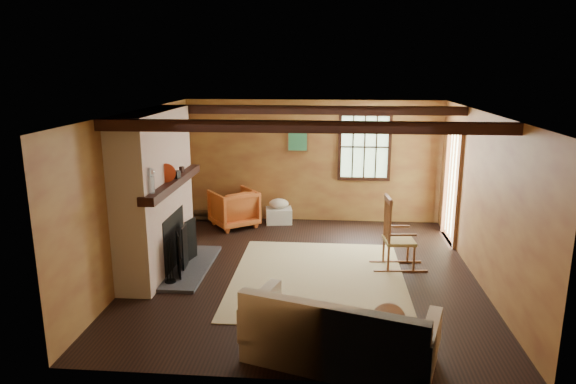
# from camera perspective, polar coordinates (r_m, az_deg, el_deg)

# --- Properties ---
(ground) EXTENTS (5.50, 5.50, 0.00)m
(ground) POSITION_cam_1_polar(r_m,az_deg,el_deg) (7.83, 1.93, -8.90)
(ground) COLOR black
(ground) RESTS_ON ground
(room_envelope) EXTENTS (5.02, 5.52, 2.44)m
(room_envelope) POSITION_cam_1_polar(r_m,az_deg,el_deg) (7.61, 3.79, 3.26)
(room_envelope) COLOR #A57B3A
(room_envelope) RESTS_ON ground
(fireplace) EXTENTS (1.02, 2.30, 2.40)m
(fireplace) POSITION_cam_1_polar(r_m,az_deg,el_deg) (7.90, -14.36, -0.70)
(fireplace) COLOR #9C443C
(fireplace) RESTS_ON ground
(rug) EXTENTS (2.50, 3.00, 0.01)m
(rug) POSITION_cam_1_polar(r_m,az_deg,el_deg) (7.64, 3.37, -9.49)
(rug) COLOR tan
(rug) RESTS_ON ground
(rocking_chair) EXTENTS (0.85, 0.50, 1.13)m
(rocking_chair) POSITION_cam_1_polar(r_m,az_deg,el_deg) (8.02, 11.97, -5.02)
(rocking_chair) COLOR tan
(rocking_chair) RESTS_ON ground
(sofa) EXTENTS (2.13, 1.41, 0.79)m
(sofa) POSITION_cam_1_polar(r_m,az_deg,el_deg) (5.54, 5.65, -15.89)
(sofa) COLOR beige
(sofa) RESTS_ON ground
(firewood_pile) EXTENTS (0.60, 0.11, 0.22)m
(firewood_pile) POSITION_cam_1_polar(r_m,az_deg,el_deg) (10.42, -8.81, -2.61)
(firewood_pile) COLOR #523723
(firewood_pile) RESTS_ON ground
(laundry_basket) EXTENTS (0.55, 0.46, 0.30)m
(laundry_basket) POSITION_cam_1_polar(r_m,az_deg,el_deg) (10.16, -1.02, -2.63)
(laundry_basket) COLOR white
(laundry_basket) RESTS_ON ground
(basket_pillow) EXTENTS (0.48, 0.44, 0.19)m
(basket_pillow) POSITION_cam_1_polar(r_m,az_deg,el_deg) (10.09, -1.03, -1.29)
(basket_pillow) COLOR beige
(basket_pillow) RESTS_ON laundry_basket
(armchair) EXTENTS (1.10, 1.10, 0.73)m
(armchair) POSITION_cam_1_polar(r_m,az_deg,el_deg) (9.94, -6.04, -1.80)
(armchair) COLOR #BF6026
(armchair) RESTS_ON ground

